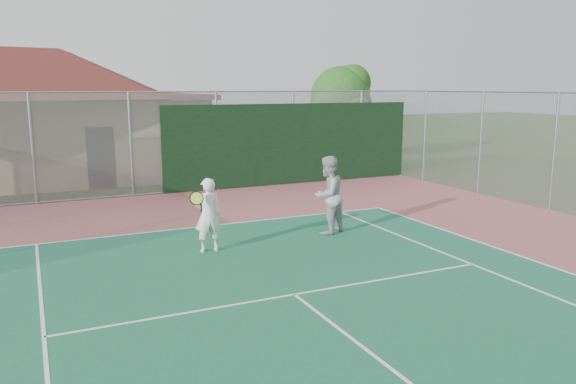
{
  "coord_description": "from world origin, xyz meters",
  "views": [
    {
      "loc": [
        -4.1,
        -2.16,
        3.67
      ],
      "look_at": [
        1.22,
        9.3,
        1.29
      ],
      "focal_mm": 35.0,
      "sensor_mm": 36.0,
      "label": 1
    }
  ],
  "objects_px": {
    "player_grey_back": "(328,196)",
    "player_white_front": "(208,216)",
    "clubhouse": "(30,101)",
    "tree": "(342,98)"
  },
  "relations": [
    {
      "from": "player_white_front",
      "to": "clubhouse",
      "type": "bearing_deg",
      "value": -74.06
    },
    {
      "from": "clubhouse",
      "to": "tree",
      "type": "xyz_separation_m",
      "value": [
        13.66,
        -1.75,
        0.01
      ]
    },
    {
      "from": "clubhouse",
      "to": "player_grey_back",
      "type": "relative_size",
      "value": 7.28
    },
    {
      "from": "player_grey_back",
      "to": "tree",
      "type": "bearing_deg",
      "value": -148.72
    },
    {
      "from": "tree",
      "to": "player_white_front",
      "type": "bearing_deg",
      "value": -131.02
    },
    {
      "from": "player_grey_back",
      "to": "player_white_front",
      "type": "bearing_deg",
      "value": -21.97
    },
    {
      "from": "clubhouse",
      "to": "player_white_front",
      "type": "bearing_deg",
      "value": -75.49
    },
    {
      "from": "player_white_front",
      "to": "player_grey_back",
      "type": "relative_size",
      "value": 0.85
    },
    {
      "from": "player_white_front",
      "to": "tree",
      "type": "bearing_deg",
      "value": -128.64
    },
    {
      "from": "clubhouse",
      "to": "tree",
      "type": "bearing_deg",
      "value": -6.33
    }
  ]
}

